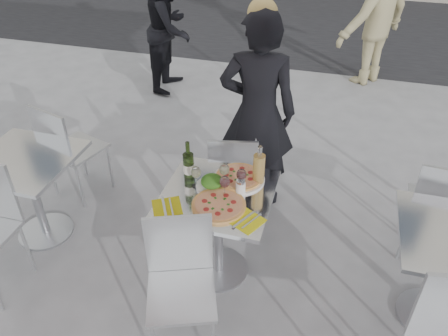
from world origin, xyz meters
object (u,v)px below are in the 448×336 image
(chair_far, at_px, (233,171))
(napkin_right, at_px, (247,220))
(woman_diner, at_px, (258,113))
(wineglass_white_a, at_px, (196,173))
(wineglass_white_b, at_px, (224,170))
(sugar_shaker, at_px, (241,187))
(side_chair_rfar, at_px, (440,205))
(pizza_far, at_px, (239,177))
(napkin_left, at_px, (167,207))
(salad_plate, at_px, (212,182))
(pedestrian_b, at_px, (375,13))
(wine_bottle, at_px, (189,165))
(main_table, at_px, (218,217))
(carafe, at_px, (259,168))
(side_table_left, at_px, (30,181))
(side_chair_lfar, at_px, (66,145))
(chair_near, at_px, (181,274))
(wineglass_red_a, at_px, (225,183))
(pizza_near, at_px, (219,205))
(wineglass_red_b, at_px, (241,175))
(pedestrian_a, at_px, (170,28))

(chair_far, distance_m, napkin_right, 0.91)
(woman_diner, relative_size, wineglass_white_a, 10.92)
(wineglass_white_b, bearing_deg, woman_diner, 86.88)
(sugar_shaker, bearing_deg, side_chair_rfar, 21.32)
(pizza_far, height_order, napkin_left, pizza_far)
(wineglass_white_a, bearing_deg, salad_plate, 12.66)
(pedestrian_b, height_order, wine_bottle, pedestrian_b)
(main_table, xyz_separation_m, wineglass_white_a, (-0.16, 0.03, 0.32))
(napkin_right, bearing_deg, sugar_shaker, 139.76)
(carafe, bearing_deg, chair_far, 124.20)
(side_table_left, distance_m, side_chair_lfar, 0.51)
(chair_far, xyz_separation_m, chair_near, (-0.02, -1.14, 0.03))
(side_chair_rfar, bearing_deg, chair_near, 40.52)
(wineglass_red_a, height_order, napkin_left, wineglass_red_a)
(salad_plate, bearing_deg, wineglass_red_a, -33.73)
(woman_diner, distance_m, napkin_left, 1.22)
(pizza_near, distance_m, wineglass_red_a, 0.15)
(sugar_shaker, relative_size, wineglass_white_a, 0.68)
(napkin_left, bearing_deg, pizza_far, 18.88)
(pedestrian_b, distance_m, salad_plate, 3.97)
(side_chair_rfar, relative_size, wineglass_white_a, 5.74)
(wineglass_red_b, bearing_deg, chair_far, 110.33)
(carafe, relative_size, sugar_shaker, 2.71)
(side_chair_rfar, xyz_separation_m, pedestrian_a, (-3.01, 2.43, 0.26))
(carafe, relative_size, wineglass_red_a, 1.84)
(pedestrian_b, distance_m, pizza_far, 3.81)
(side_chair_rfar, bearing_deg, main_table, 26.15)
(pedestrian_a, bearing_deg, wineglass_red_b, -150.70)
(pedestrian_a, distance_m, pizza_far, 3.24)
(chair_near, height_order, napkin_right, chair_near)
(main_table, height_order, woman_diner, woman_diner)
(side_chair_rfar, distance_m, sugar_shaker, 1.47)
(side_chair_rfar, xyz_separation_m, pizza_near, (-1.45, -0.69, 0.22))
(side_chair_lfar, bearing_deg, main_table, 178.07)
(chair_near, xyz_separation_m, wineglass_white_b, (0.09, 0.65, 0.33))
(pedestrian_a, height_order, pizza_near, pedestrian_a)
(pedestrian_b, bearing_deg, pizza_near, 24.66)
(chair_near, relative_size, wineglass_red_b, 5.63)
(side_table_left, bearing_deg, wineglass_red_b, 3.10)
(side_table_left, height_order, carafe, carafe)
(side_chair_rfar, xyz_separation_m, woman_diner, (-1.43, 0.39, 0.32))
(salad_plate, xyz_separation_m, wineglass_red_a, (0.11, -0.07, 0.07))
(pizza_near, bearing_deg, carafe, 59.14)
(pizza_far, height_order, wineglass_white_a, wineglass_white_a)
(pedestrian_a, bearing_deg, chair_far, -148.86)
(side_table_left, xyz_separation_m, pizza_near, (1.54, -0.13, 0.22))
(side_table_left, relative_size, pizza_near, 2.16)
(side_table_left, relative_size, chair_near, 0.85)
(wineglass_white_b, bearing_deg, carafe, 17.11)
(pizza_far, height_order, wineglass_red_a, wineglass_red_a)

